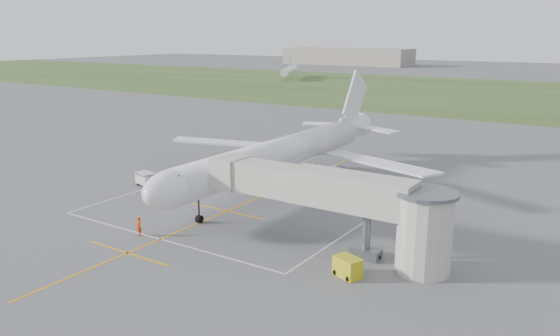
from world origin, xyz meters
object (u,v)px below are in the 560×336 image
Objects in this scene: jet_bridge at (343,201)px; gpu_unit at (348,267)px; baggage_cart at (145,179)px; ramp_worker_nose at (139,226)px; ramp_worker_wing at (248,170)px; airliner at (281,154)px.

gpu_unit is (2.61, -4.14, -3.95)m from jet_bridge.
gpu_unit is at bearing -3.85° from baggage_cart.
ramp_worker_nose is (-18.04, -6.94, -3.81)m from jet_bridge.
ramp_worker_nose is at bearing -151.55° from gpu_unit.
jet_bridge is 28.40m from ramp_worker_wing.
jet_bridge is 12.52× the size of ramp_worker_nose.
jet_bridge is at bearing 142.94° from gpu_unit.
ramp_worker_nose is at bearing -158.96° from jet_bridge.
airliner is 21.22m from jet_bridge.
ramp_worker_nose is (12.67, -12.74, 0.04)m from baggage_cart.
gpu_unit is 32.75m from ramp_worker_wing.
airliner is at bearing 155.64° from gpu_unit.
ramp_worker_wing is at bearing 143.50° from jet_bridge.
jet_bridge is at bearing -157.69° from ramp_worker_wing.
ramp_worker_wing is at bearing 160.19° from airliner.
baggage_cart is 1.58× the size of ramp_worker_wing.
jet_bridge reaches higher than baggage_cart.
jet_bridge is at bearing -42.19° from airliner.
airliner is 26.21m from gpu_unit.
jet_bridge is at bearing 2.06° from baggage_cart.
baggage_cart is at bearing 148.60° from ramp_worker_nose.
jet_bridge is 19.70m from ramp_worker_nose.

